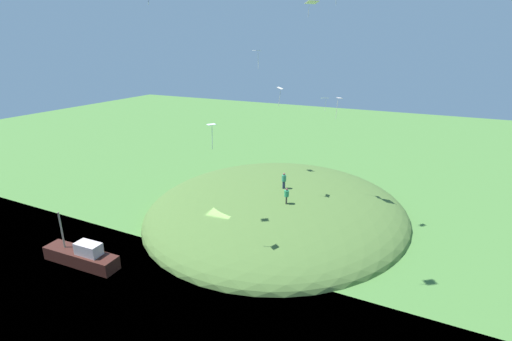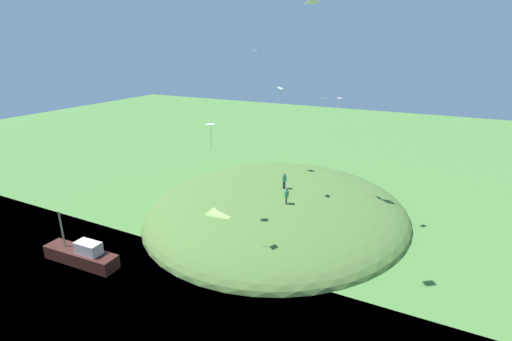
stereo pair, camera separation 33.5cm
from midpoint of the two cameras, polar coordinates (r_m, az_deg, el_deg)
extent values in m
plane|color=#467535|center=(36.14, -5.26, -9.87)|extent=(160.00, 160.00, 0.00)
ellipsoid|color=#4A6A30|center=(40.81, 2.99, -6.28)|extent=(29.97, 27.93, 5.94)
cube|color=#3A1A15|center=(34.68, -25.86, -12.11)|extent=(1.91, 7.05, 1.16)
cube|color=#BDA9A9|center=(33.44, -24.91, -11.01)|extent=(1.21, 2.21, 1.00)
cylinder|color=gray|center=(34.94, -28.30, -8.16)|extent=(0.14, 0.14, 3.26)
cube|color=#2B344C|center=(38.84, 4.11, -2.23)|extent=(0.28, 0.29, 0.83)
cylinder|color=#358961|center=(38.58, 4.13, -1.20)|extent=(0.67, 0.67, 0.66)
sphere|color=brown|center=(38.43, 4.15, -0.56)|extent=(0.25, 0.25, 0.25)
cube|color=#34322E|center=(35.52, 4.49, -4.61)|extent=(0.28, 0.20, 0.77)
cylinder|color=#2B915C|center=(35.25, 4.52, -3.58)|extent=(0.56, 0.56, 0.61)
sphere|color=brown|center=(35.09, 4.54, -2.95)|extent=(0.23, 0.23, 0.23)
cube|color=silver|center=(34.86, 3.48, 12.70)|extent=(0.77, 0.57, 0.20)
cylinder|color=silver|center=(34.80, 3.41, 11.15)|extent=(0.10, 0.24, 1.49)
cube|color=white|center=(47.95, 10.48, 11.06)|extent=(1.05, 1.16, 0.14)
cylinder|color=white|center=(48.03, 10.57, 9.92)|extent=(0.12, 0.16, 1.42)
cube|color=white|center=(43.16, -0.14, 18.20)|extent=(1.15, 1.20, 0.05)
cylinder|color=white|center=(43.21, 0.11, 16.74)|extent=(0.20, 0.14, 1.71)
cube|color=white|center=(26.54, -7.34, 7.13)|extent=(0.74, 0.68, 0.04)
cylinder|color=white|center=(26.81, -7.21, 5.03)|extent=(0.11, 0.14, 1.73)
cube|color=#F5DCCF|center=(37.39, 12.65, 10.97)|extent=(0.78, 0.74, 0.08)
cylinder|color=#F5DCCF|center=(37.68, 12.23, 9.34)|extent=(0.10, 0.13, 1.91)
cube|color=white|center=(36.24, 8.44, 24.53)|extent=(1.37, 1.34, 0.23)
cylinder|color=white|center=(36.08, 7.92, 23.35)|extent=(0.18, 0.14, 0.96)
cylinder|color=brown|center=(36.00, -14.91, -9.77)|extent=(0.14, 0.14, 0.92)
camera|label=1|loc=(0.17, -90.27, -0.09)|focal=25.66mm
camera|label=2|loc=(0.17, 89.73, 0.09)|focal=25.66mm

